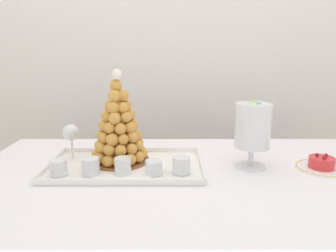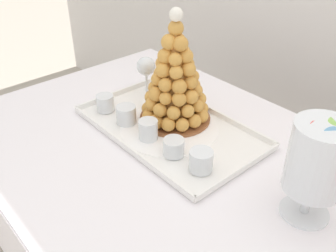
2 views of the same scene
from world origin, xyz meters
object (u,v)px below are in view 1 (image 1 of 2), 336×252
(dessert_cup_left, at_px, (58,168))
(wine_glass, at_px, (71,134))
(dessert_cup_centre, at_px, (122,167))
(fruit_tart_plate, at_px, (321,165))
(dessert_cup_right, at_px, (181,166))
(croquembouche, at_px, (118,127))
(macaron_goblet, at_px, (252,127))
(serving_tray, at_px, (125,166))
(dessert_cup_mid_left, at_px, (90,167))
(dessert_cup_mid_right, at_px, (153,168))

(dessert_cup_left, distance_m, wine_glass, 0.19)
(dessert_cup_centre, xyz_separation_m, fruit_tart_plate, (0.73, 0.07, -0.02))
(fruit_tart_plate, bearing_deg, dessert_cup_right, -174.05)
(dessert_cup_left, bearing_deg, croquembouche, 35.50)
(dessert_cup_right, height_order, fruit_tart_plate, dessert_cup_right)
(dessert_cup_left, relative_size, dessert_cup_centre, 0.98)
(macaron_goblet, bearing_deg, croquembouche, 175.04)
(serving_tray, height_order, dessert_cup_centre, dessert_cup_centre)
(dessert_cup_left, relative_size, fruit_tart_plate, 0.32)
(dessert_cup_mid_left, bearing_deg, dessert_cup_mid_right, 0.46)
(serving_tray, height_order, dessert_cup_mid_right, dessert_cup_mid_right)
(fruit_tart_plate, bearing_deg, serving_tray, 178.71)
(dessert_cup_left, xyz_separation_m, dessert_cup_right, (0.43, 0.02, 0.00))
(dessert_cup_right, distance_m, macaron_goblet, 0.30)
(dessert_cup_left, bearing_deg, dessert_cup_mid_left, 3.54)
(dessert_cup_centre, bearing_deg, macaron_goblet, 10.73)
(dessert_cup_mid_right, relative_size, wine_glass, 0.42)
(serving_tray, relative_size, dessert_cup_left, 9.83)
(dessert_cup_centre, bearing_deg, dessert_cup_mid_right, 2.04)
(wine_glass, bearing_deg, serving_tray, -21.73)
(serving_tray, bearing_deg, wine_glass, 158.27)
(dessert_cup_centre, height_order, dessert_cup_mid_right, dessert_cup_centre)
(croquembouche, xyz_separation_m, fruit_tart_plate, (0.76, -0.07, -0.13))
(dessert_cup_left, height_order, wine_glass, wine_glass)
(croquembouche, xyz_separation_m, dessert_cup_left, (-0.19, -0.14, -0.11))
(dessert_cup_centre, height_order, dessert_cup_right, dessert_cup_centre)
(serving_tray, xyz_separation_m, fruit_tart_plate, (0.73, -0.02, 0.01))
(croquembouche, distance_m, dessert_cup_mid_left, 0.19)
(dessert_cup_mid_right, height_order, dessert_cup_right, dessert_cup_right)
(dessert_cup_right, xyz_separation_m, fruit_tart_plate, (0.52, 0.05, -0.02))
(serving_tray, bearing_deg, dessert_cup_right, -18.93)
(croquembouche, bearing_deg, dessert_cup_right, -26.92)
(croquembouche, relative_size, macaron_goblet, 1.38)
(serving_tray, relative_size, dessert_cup_mid_left, 9.26)
(wine_glass, bearing_deg, fruit_tart_plate, -6.35)
(dessert_cup_left, distance_m, dessert_cup_right, 0.43)
(dessert_cup_mid_left, relative_size, dessert_cup_mid_right, 1.03)
(croquembouche, relative_size, dessert_cup_mid_right, 5.90)
(dessert_cup_centre, xyz_separation_m, wine_glass, (-0.23, 0.17, 0.07))
(dessert_cup_right, xyz_separation_m, wine_glass, (-0.43, 0.16, 0.07))
(dessert_cup_mid_right, bearing_deg, macaron_goblet, 13.25)
(dessert_cup_mid_right, bearing_deg, fruit_tart_plate, 5.87)
(dessert_cup_left, distance_m, macaron_goblet, 0.71)
(dessert_cup_centre, relative_size, dessert_cup_mid_right, 0.99)
(dessert_cup_right, bearing_deg, wine_glass, 159.60)
(dessert_cup_left, relative_size, dessert_cup_mid_left, 0.94)
(croquembouche, bearing_deg, serving_tray, -59.67)
(dessert_cup_mid_left, height_order, fruit_tart_plate, dessert_cup_mid_left)
(serving_tray, relative_size, macaron_goblet, 2.23)
(dessert_cup_mid_left, bearing_deg, wine_glass, 123.67)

